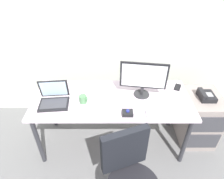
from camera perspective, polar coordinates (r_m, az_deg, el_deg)
The scene contains 11 objects.
ground_plane at distance 2.69m, azimuth 0.00°, elevation -14.75°, with size 8.00×8.00×0.00m, color slate.
back_wall at distance 2.50m, azimuth -0.05°, elevation 20.21°, with size 6.00×0.10×2.80m, color #B6B9AC.
desk at distance 2.22m, azimuth 0.00°, elevation -4.00°, with size 1.76×0.72×0.73m.
file_cabinet at distance 2.73m, azimuth 23.88°, elevation -7.59°, with size 0.42×0.53×0.67m.
desk_phone at distance 2.49m, azimuth 25.86°, elevation -1.60°, with size 0.17×0.20×0.09m.
monitor_main at distance 2.12m, azimuth 9.20°, elevation 3.48°, with size 0.51×0.18×0.41m.
keyboard at distance 2.05m, azimuth 15.68°, elevation -6.59°, with size 0.42×0.16×0.03m.
laptop at distance 2.17m, azimuth -16.70°, elevation -2.54°, with size 0.33×0.29×0.24m.
trackball_mouse at distance 1.97m, azimuth 4.63°, elevation -6.81°, with size 0.11×0.09×0.07m.
coffee_mug at distance 2.11m, azimuth -8.47°, elevation -2.82°, with size 0.09×0.08×0.09m.
cell_phone at distance 2.47m, azimuth 18.69°, elevation 0.69°, with size 0.07×0.14×0.01m, color black.
Camera 1 is at (-0.00, -1.70, 2.08)m, focal length 31.10 mm.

